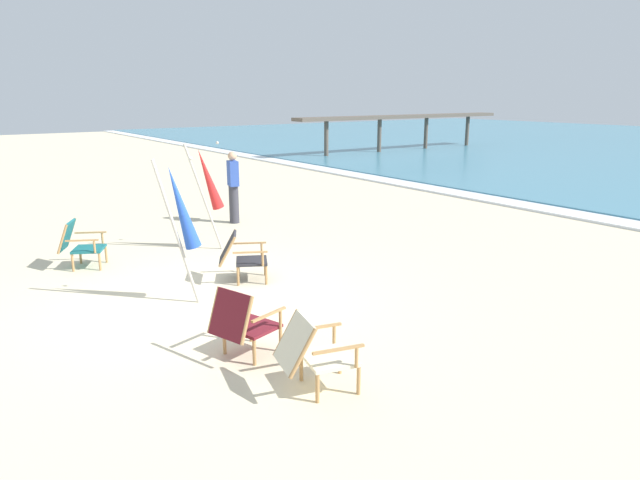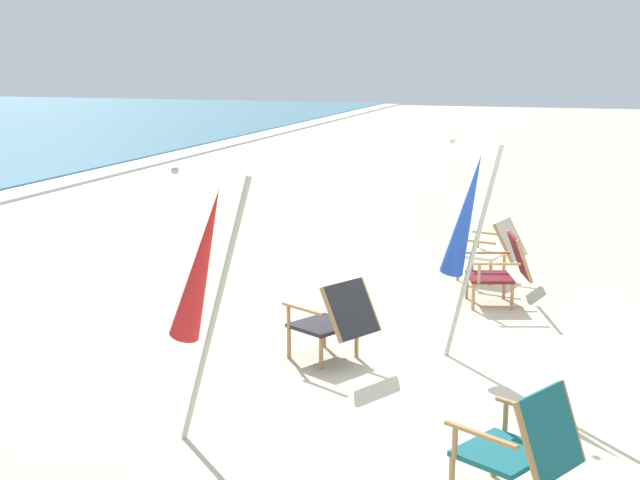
{
  "view_description": "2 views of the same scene",
  "coord_description": "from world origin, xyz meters",
  "px_view_note": "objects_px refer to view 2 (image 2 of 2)",
  "views": [
    {
      "loc": [
        7.26,
        -3.11,
        2.87
      ],
      "look_at": [
        0.44,
        1.73,
        0.73
      ],
      "focal_mm": 32.0,
      "sensor_mm": 36.0,
      "label": 1
    },
    {
      "loc": [
        -8.01,
        -1.4,
        2.82
      ],
      "look_at": [
        0.74,
        1.39,
        0.88
      ],
      "focal_mm": 50.0,
      "sensor_mm": 36.0,
      "label": 2
    }
  ],
  "objects_px": {
    "beach_chair_far_center": "(523,444)",
    "umbrella_furled_blue": "(466,217)",
    "beach_chair_back_right": "(335,318)",
    "beach_chair_front_left": "(503,268)",
    "umbrella_furled_red": "(202,267)",
    "beach_chair_front_right": "(495,248)"
  },
  "relations": [
    {
      "from": "beach_chair_far_center",
      "to": "umbrella_furled_blue",
      "type": "bearing_deg",
      "value": 16.44
    },
    {
      "from": "beach_chair_back_right",
      "to": "beach_chair_far_center",
      "type": "relative_size",
      "value": 1.06
    },
    {
      "from": "beach_chair_front_left",
      "to": "umbrella_furled_red",
      "type": "height_order",
      "value": "umbrella_furled_red"
    },
    {
      "from": "beach_chair_front_right",
      "to": "umbrella_furled_blue",
      "type": "relative_size",
      "value": 0.42
    },
    {
      "from": "umbrella_furled_red",
      "to": "umbrella_furled_blue",
      "type": "bearing_deg",
      "value": -31.89
    },
    {
      "from": "beach_chair_front_right",
      "to": "beach_chair_far_center",
      "type": "relative_size",
      "value": 1.0
    },
    {
      "from": "beach_chair_front_right",
      "to": "umbrella_furled_red",
      "type": "relative_size",
      "value": 0.43
    },
    {
      "from": "umbrella_furled_red",
      "to": "beach_chair_front_right",
      "type": "bearing_deg",
      "value": -14.67
    },
    {
      "from": "beach_chair_front_left",
      "to": "umbrella_furled_blue",
      "type": "relative_size",
      "value": 0.4
    },
    {
      "from": "beach_chair_front_right",
      "to": "umbrella_furled_red",
      "type": "height_order",
      "value": "umbrella_furled_red"
    },
    {
      "from": "beach_chair_front_left",
      "to": "umbrella_furled_red",
      "type": "relative_size",
      "value": 0.4
    },
    {
      "from": "beach_chair_front_left",
      "to": "beach_chair_far_center",
      "type": "bearing_deg",
      "value": -172.21
    },
    {
      "from": "beach_chair_front_right",
      "to": "umbrella_furled_blue",
      "type": "xyz_separation_m",
      "value": [
        -3.05,
        -0.07,
        0.93
      ]
    },
    {
      "from": "beach_chair_front_right",
      "to": "beach_chair_far_center",
      "type": "xyz_separation_m",
      "value": [
        -5.73,
        -0.86,
        0.01
      ]
    },
    {
      "from": "beach_chair_front_right",
      "to": "beach_chair_front_left",
      "type": "xyz_separation_m",
      "value": [
        -1.06,
        -0.22,
        0.01
      ]
    },
    {
      "from": "beach_chair_front_right",
      "to": "umbrella_furled_blue",
      "type": "distance_m",
      "value": 3.19
    },
    {
      "from": "beach_chair_front_right",
      "to": "umbrella_furled_blue",
      "type": "height_order",
      "value": "umbrella_furled_blue"
    },
    {
      "from": "beach_chair_front_right",
      "to": "umbrella_furled_red",
      "type": "distance_m",
      "value": 5.73
    },
    {
      "from": "beach_chair_far_center",
      "to": "umbrella_furled_red",
      "type": "relative_size",
      "value": 0.43
    },
    {
      "from": "umbrella_furled_red",
      "to": "umbrella_furled_blue",
      "type": "xyz_separation_m",
      "value": [
        2.42,
        -1.5,
        0.02
      ]
    },
    {
      "from": "beach_chair_front_left",
      "to": "beach_chair_front_right",
      "type": "bearing_deg",
      "value": 11.85
    },
    {
      "from": "beach_chair_far_center",
      "to": "umbrella_furled_red",
      "type": "bearing_deg",
      "value": 83.54
    }
  ]
}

